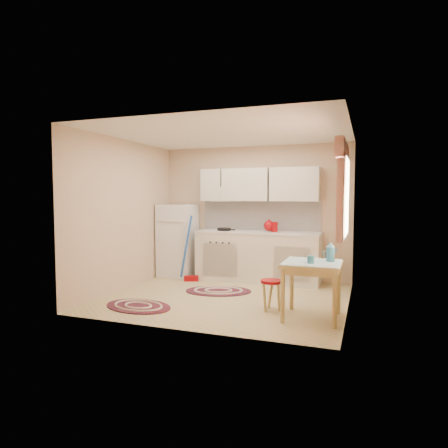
{
  "coord_description": "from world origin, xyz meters",
  "views": [
    {
      "loc": [
        2.03,
        -5.71,
        1.56
      ],
      "look_at": [
        -0.12,
        0.25,
        1.12
      ],
      "focal_mm": 32.0,
      "sensor_mm": 36.0,
      "label": 1
    }
  ],
  "objects_px": {
    "fridge": "(178,240)",
    "table": "(312,290)",
    "stool": "(271,295)",
    "base_cabinets": "(258,258)"
  },
  "relations": [
    {
      "from": "fridge",
      "to": "table",
      "type": "xyz_separation_m",
      "value": [
        2.82,
        -1.87,
        -0.34
      ]
    },
    {
      "from": "table",
      "to": "stool",
      "type": "bearing_deg",
      "value": 163.62
    },
    {
      "from": "fridge",
      "to": "table",
      "type": "distance_m",
      "value": 3.4
    },
    {
      "from": "base_cabinets",
      "to": "table",
      "type": "height_order",
      "value": "base_cabinets"
    },
    {
      "from": "fridge",
      "to": "stool",
      "type": "distance_m",
      "value": 2.87
    },
    {
      "from": "base_cabinets",
      "to": "table",
      "type": "xyz_separation_m",
      "value": [
        1.23,
        -1.92,
        -0.08
      ]
    },
    {
      "from": "base_cabinets",
      "to": "stool",
      "type": "relative_size",
      "value": 5.36
    },
    {
      "from": "fridge",
      "to": "table",
      "type": "relative_size",
      "value": 1.94
    },
    {
      "from": "fridge",
      "to": "stool",
      "type": "height_order",
      "value": "fridge"
    },
    {
      "from": "fridge",
      "to": "table",
      "type": "height_order",
      "value": "fridge"
    }
  ]
}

